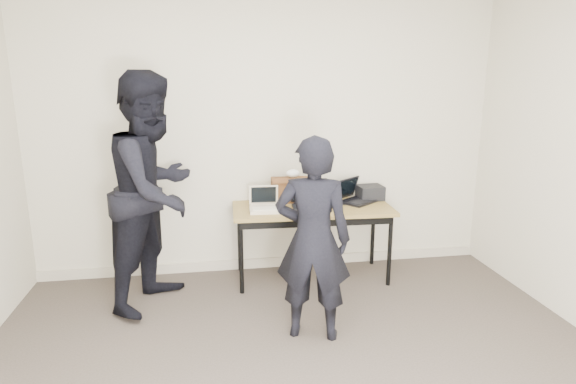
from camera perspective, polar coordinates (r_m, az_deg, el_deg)
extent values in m
cube|color=beige|center=(4.74, -2.51, 6.58)|extent=(4.50, 0.05, 2.70)
cube|color=olive|center=(4.58, 2.90, -1.97)|extent=(1.52, 0.70, 0.03)
cylinder|color=black|center=(4.38, -5.56, -7.75)|extent=(0.04, 0.04, 0.68)
cylinder|color=black|center=(4.61, 11.95, -6.83)|extent=(0.04, 0.04, 0.68)
cylinder|color=black|center=(4.87, -5.76, -5.47)|extent=(0.04, 0.04, 0.68)
cylinder|color=black|center=(5.09, 10.03, -4.77)|extent=(0.04, 0.04, 0.68)
cube|color=black|center=(4.32, 3.54, -3.72)|extent=(1.40, 0.07, 0.06)
cube|color=beige|center=(4.42, -2.80, -2.10)|extent=(0.28, 0.24, 0.03)
cube|color=#F0EACD|center=(4.39, -2.78, -1.96)|extent=(0.23, 0.14, 0.01)
cube|color=beige|center=(4.51, -2.91, -0.32)|extent=(0.27, 0.06, 0.19)
cube|color=black|center=(4.51, -2.91, -0.33)|extent=(0.23, 0.04, 0.15)
cube|color=beige|center=(4.52, -2.89, -1.52)|extent=(0.24, 0.03, 0.01)
cube|color=black|center=(4.49, 2.77, -1.88)|extent=(0.35, 0.27, 0.02)
cube|color=black|center=(4.46, 2.84, -1.81)|extent=(0.28, 0.15, 0.01)
cube|color=black|center=(4.62, 2.47, 0.22)|extent=(0.34, 0.09, 0.24)
cube|color=#26333F|center=(4.61, 2.48, 0.22)|extent=(0.29, 0.07, 0.20)
cube|color=black|center=(4.61, 2.51, -1.31)|extent=(0.31, 0.03, 0.02)
cube|color=black|center=(4.75, 8.38, -1.15)|extent=(0.39, 0.37, 0.02)
cube|color=black|center=(4.73, 8.66, -1.05)|extent=(0.28, 0.26, 0.01)
cube|color=black|center=(4.81, 6.98, 0.48)|extent=(0.30, 0.25, 0.21)
cube|color=black|center=(4.80, 7.05, 0.49)|extent=(0.25, 0.21, 0.17)
cube|color=black|center=(4.81, 7.27, -0.79)|extent=(0.23, 0.19, 0.02)
cube|color=brown|center=(4.72, 0.22, 0.26)|extent=(0.36, 0.17, 0.24)
cube|color=brown|center=(4.64, 0.33, 1.29)|extent=(0.36, 0.08, 0.07)
cube|color=brown|center=(4.75, 2.13, 0.09)|extent=(0.02, 0.10, 0.02)
ellipsoid|color=white|center=(4.69, 0.59, 2.22)|extent=(0.14, 0.11, 0.08)
cube|color=black|center=(4.89, 9.71, -0.06)|extent=(0.26, 0.22, 0.14)
cube|color=black|center=(4.36, 0.57, -2.31)|extent=(0.09, 0.06, 0.03)
cube|color=black|center=(4.65, 6.49, -1.50)|extent=(0.32, 0.12, 0.01)
cube|color=black|center=(4.77, 8.82, -1.18)|extent=(0.13, 0.24, 0.01)
cube|color=silver|center=(4.40, 0.63, -2.32)|extent=(0.24, 0.17, 0.01)
cube|color=black|center=(4.44, -2.24, -2.16)|extent=(0.28, 0.19, 0.01)
cube|color=black|center=(4.82, 4.04, -0.91)|extent=(0.25, 0.06, 0.01)
imported|color=black|center=(3.54, 2.97, -5.65)|extent=(0.64, 0.51, 1.54)
imported|color=black|center=(4.18, -15.54, 0.08)|extent=(1.12, 1.20, 1.98)
cube|color=#B8AE99|center=(5.03, -2.30, -8.33)|extent=(4.50, 0.03, 0.10)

